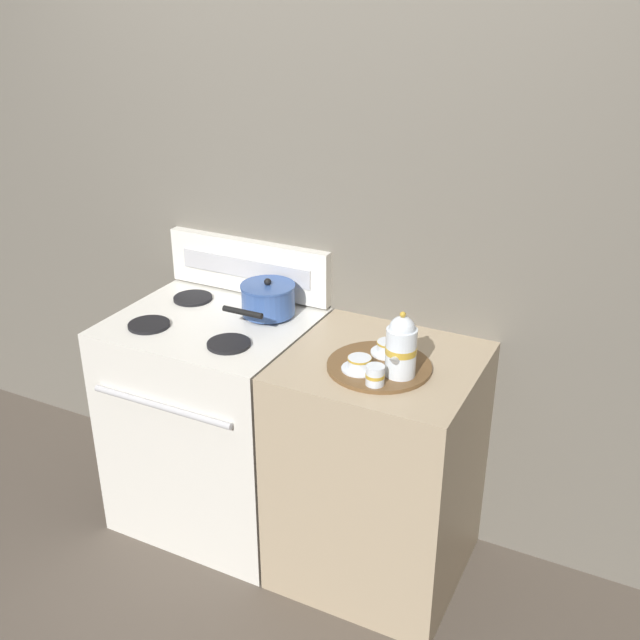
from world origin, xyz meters
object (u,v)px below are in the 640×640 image
(saucepan, at_px, (268,299))
(serving_tray, at_px, (379,366))
(stove, at_px, (217,421))
(teacup_left, at_px, (388,347))
(teacup_right, at_px, (359,364))
(teapot, at_px, (401,346))
(creamer_jug, at_px, (375,375))

(saucepan, xyz_separation_m, serving_tray, (0.54, -0.20, -0.06))
(stove, distance_m, teacup_left, 0.87)
(stove, relative_size, serving_tray, 2.59)
(stove, relative_size, teacup_right, 7.61)
(serving_tray, bearing_deg, teacup_left, 92.99)
(stove, bearing_deg, teacup_left, 2.56)
(serving_tray, xyz_separation_m, teacup_right, (-0.05, -0.06, 0.03))
(stove, height_order, teacup_right, teacup_right)
(teapot, height_order, teacup_right, teapot)
(teacup_left, distance_m, teacup_right, 0.16)
(teapot, bearing_deg, saucepan, 159.82)
(stove, xyz_separation_m, teacup_right, (0.67, -0.12, 0.49))
(stove, xyz_separation_m, teapot, (0.81, -0.09, 0.57))
(serving_tray, height_order, teacup_right, teacup_right)
(stove, distance_m, saucepan, 0.57)
(saucepan, relative_size, serving_tray, 0.85)
(saucepan, height_order, teacup_left, saucepan)
(saucepan, bearing_deg, teapot, -20.18)
(stove, height_order, teacup_left, teacup_left)
(teacup_left, xyz_separation_m, teacup_right, (-0.04, -0.15, 0.00))
(serving_tray, bearing_deg, saucepan, 160.13)
(serving_tray, bearing_deg, creamer_jug, -73.65)
(saucepan, distance_m, teapot, 0.67)
(stove, bearing_deg, saucepan, 38.00)
(teacup_right, bearing_deg, saucepan, 152.62)
(serving_tray, relative_size, creamer_jug, 5.42)
(teacup_left, bearing_deg, teapot, -53.96)
(creamer_jug, bearing_deg, teacup_left, 101.00)
(teapot, bearing_deg, teacup_left, 126.04)
(stove, relative_size, saucepan, 3.06)
(creamer_jug, bearing_deg, saucepan, 150.76)
(saucepan, distance_m, teacup_right, 0.56)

